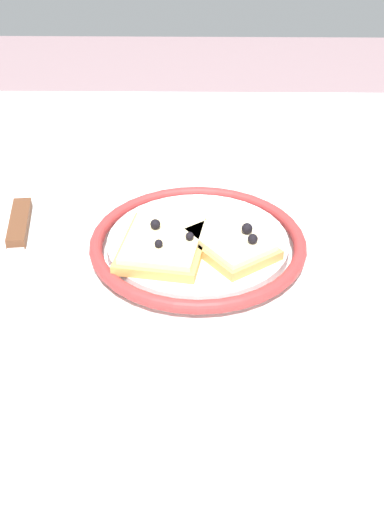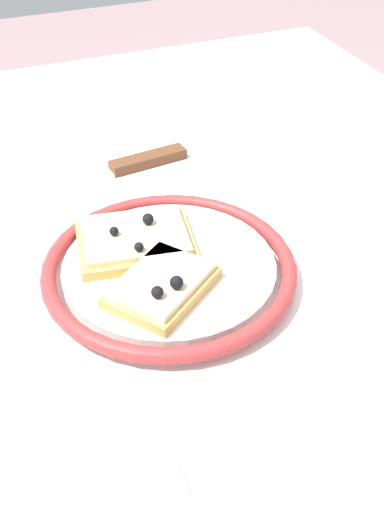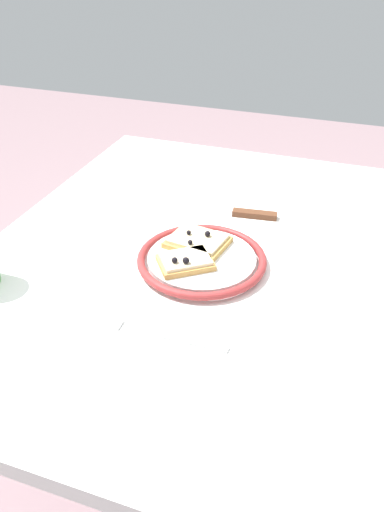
{
  "view_description": "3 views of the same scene",
  "coord_description": "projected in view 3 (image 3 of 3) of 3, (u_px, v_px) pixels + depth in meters",
  "views": [
    {
      "loc": [
        -0.05,
        0.63,
        1.15
      ],
      "look_at": [
        -0.04,
        0.05,
        0.74
      ],
      "focal_mm": 49.51,
      "sensor_mm": 36.0,
      "label": 1
    },
    {
      "loc": [
        -0.47,
        0.17,
        1.1
      ],
      "look_at": [
        -0.05,
        0.0,
        0.75
      ],
      "focal_mm": 45.7,
      "sensor_mm": 36.0,
      "label": 2
    },
    {
      "loc": [
        -0.75,
        -0.21,
        1.24
      ],
      "look_at": [
        -0.07,
        0.03,
        0.76
      ],
      "focal_mm": 35.97,
      "sensor_mm": 36.0,
      "label": 3
    }
  ],
  "objects": [
    {
      "name": "fork",
      "position": [
        160.0,
        334.0,
        0.75
      ],
      "size": [
        0.02,
        0.2,
        0.0
      ],
      "color": "silver",
      "rests_on": "dining_table"
    },
    {
      "name": "dining_table",
      "position": [
        219.0,
        296.0,
        0.98
      ],
      "size": [
        0.98,
        0.85,
        0.73
      ],
      "color": "white",
      "rests_on": "ground_plane"
    },
    {
      "name": "pizza_slice_far",
      "position": [
        198.0,
        241.0,
        0.92
      ],
      "size": [
        0.1,
        0.12,
        0.03
      ],
      "color": "tan",
      "rests_on": "plate"
    },
    {
      "name": "ground_plane",
      "position": [
        212.0,
        487.0,
        1.33
      ],
      "size": [
        6.0,
        6.0,
        0.0
      ],
      "primitive_type": "plane",
      "color": "gray"
    },
    {
      "name": "pizza_slice_near",
      "position": [
        185.0,
        261.0,
        0.86
      ],
      "size": [
        0.11,
        0.11,
        0.03
      ],
      "color": "tan",
      "rests_on": "plate"
    },
    {
      "name": "plate",
      "position": [
        202.0,
        260.0,
        0.89
      ],
      "size": [
        0.23,
        0.23,
        0.02
      ],
      "color": "white",
      "rests_on": "dining_table"
    },
    {
      "name": "knife",
      "position": [
        239.0,
        213.0,
        1.04
      ],
      "size": [
        0.05,
        0.24,
        0.01
      ],
      "color": "silver",
      "rests_on": "dining_table"
    }
  ]
}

